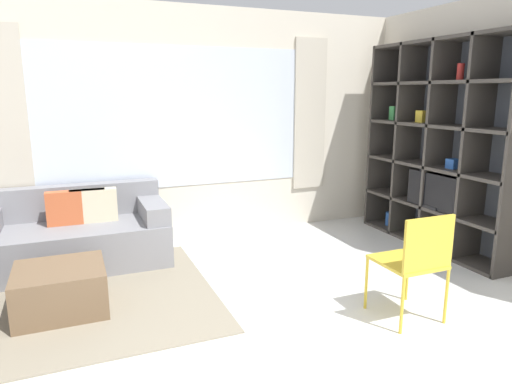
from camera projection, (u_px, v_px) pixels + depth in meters
The scene contains 7 objects.
wall_back at pixel (175, 126), 5.28m from camera, with size 6.91×0.11×2.70m.
wall_right at pixel (482, 130), 4.81m from camera, with size 0.07×4.55×2.70m, color beige.
area_rug at pixel (30, 308), 3.73m from camera, with size 2.99×2.06×0.01m, color gray.
shelving_unit at pixel (441, 147), 5.08m from camera, with size 0.41×2.06×2.30m.
couch_main at pixel (76, 236), 4.64m from camera, with size 1.79×0.88×0.78m.
ottoman at pixel (61, 290), 3.66m from camera, with size 0.69×0.64×0.37m.
folding_chair at pixel (416, 257), 3.44m from camera, with size 0.44×0.46×0.86m.
Camera 1 is at (-1.15, -1.90, 1.74)m, focal length 32.00 mm.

